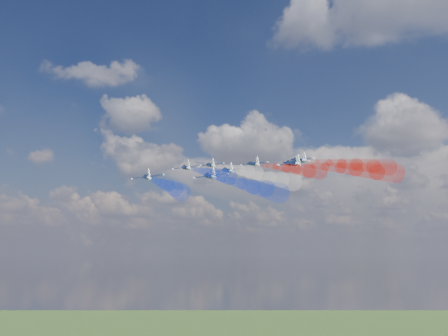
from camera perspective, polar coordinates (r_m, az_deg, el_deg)
The scene contains 16 objects.
jet_lead at distance 162.24m, azimuth -1.56°, elevation 0.32°, with size 8.82×11.03×2.94m, color black, non-canonical shape.
trail_lead at distance 139.53m, azimuth 1.06°, elevation -0.09°, with size 3.68×37.76×3.68m, color white, non-canonical shape.
jet_inner_left at distance 148.15m, azimuth -4.36°, elevation 0.03°, with size 8.82×11.03×2.94m, color black, non-canonical shape.
trail_inner_left at distance 125.13m, azimuth -1.96°, elevation -0.49°, with size 3.68×37.76×3.68m, color blue, non-canonical shape.
jet_inner_right at distance 151.22m, azimuth 3.40°, elevation 0.44°, with size 8.82×11.03×2.94m, color black, non-canonical shape.
trail_inner_right at distance 129.26m, azimuth 7.09°, elevation 0.02°, with size 3.68×37.76×3.68m, color red, non-canonical shape.
jet_outer_left at distance 133.11m, azimuth -8.78°, elevation -1.05°, with size 8.82×11.03×2.94m, color black, non-canonical shape.
trail_outer_left at distance 109.73m, azimuth -6.98°, elevation -1.86°, with size 3.68×37.76×3.68m, color blue, non-canonical shape.
jet_center_third at distance 136.71m, azimuth 0.41°, elevation -0.30°, with size 8.82×11.03×2.94m, color black, non-canonical shape.
trail_center_third at distance 114.32m, azimuth 4.00°, elevation -0.93°, with size 3.68×37.76×3.68m, color white, non-canonical shape.
jet_outer_right at distance 143.62m, azimuth 8.58°, elevation 0.87°, with size 8.82×11.03×2.94m, color black, non-canonical shape.
trail_outer_right at distance 122.66m, azimuth 13.39°, elevation 0.49°, with size 3.68×37.76×3.68m, color red, non-canonical shape.
jet_rear_left at distance 121.58m, azimuth -1.61°, elevation -0.96°, with size 8.82×11.03×2.94m, color black, non-canonical shape.
trail_rear_left at distance 98.96m, azimuth 2.06°, elevation -1.84°, with size 3.68×37.76×3.68m, color blue, non-canonical shape.
jet_rear_right at distance 127.55m, azimuth 7.80°, elevation 0.51°, with size 8.82×11.03×2.94m, color black, non-canonical shape.
trail_rear_right at distance 106.50m, azimuth 13.19°, elevation -0.01°, with size 3.68×37.76×3.68m, color red, non-canonical shape.
Camera 1 is at (78.56, -107.08, 111.34)m, focal length 39.85 mm.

